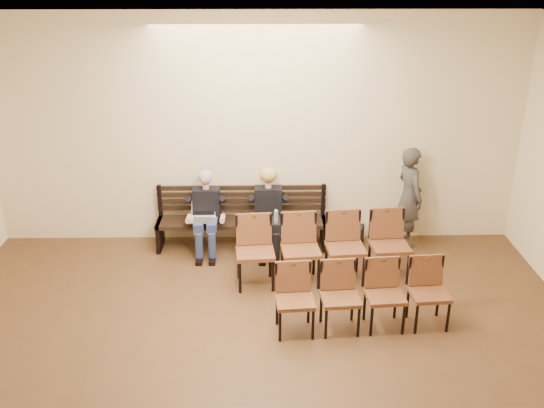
{
  "coord_description": "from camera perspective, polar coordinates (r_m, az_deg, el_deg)",
  "views": [
    {
      "loc": [
        0.09,
        -3.77,
        4.29
      ],
      "look_at": [
        0.22,
        4.05,
        0.97
      ],
      "focal_mm": 40.0,
      "sensor_mm": 36.0,
      "label": 1
    }
  ],
  "objects": [
    {
      "name": "room_walls",
      "position": [
        4.88,
        -1.92,
        1.96
      ],
      "size": [
        8.02,
        10.01,
        3.51
      ],
      "color": "beige",
      "rests_on": "ground"
    },
    {
      "name": "bench",
      "position": [
        9.35,
        -2.85,
        -2.78
      ],
      "size": [
        2.6,
        0.9,
        0.45
      ],
      "primitive_type": "cube",
      "color": "black",
      "rests_on": "ground"
    },
    {
      "name": "seated_man",
      "position": [
        9.12,
        -6.19,
        -0.99
      ],
      "size": [
        0.5,
        0.69,
        1.2
      ],
      "primitive_type": null,
      "color": "black",
      "rests_on": "ground"
    },
    {
      "name": "seated_woman",
      "position": [
        9.08,
        -0.34,
        -0.99
      ],
      "size": [
        0.51,
        0.71,
        1.19
      ],
      "primitive_type": null,
      "color": "black",
      "rests_on": "ground"
    },
    {
      "name": "laptop",
      "position": [
        9.0,
        -6.54,
        -1.51
      ],
      "size": [
        0.39,
        0.32,
        0.26
      ],
      "primitive_type": "cube",
      "rotation": [
        0.0,
        0.0,
        -0.13
      ],
      "color": "silver",
      "rests_on": "bench"
    },
    {
      "name": "water_bottle",
      "position": [
        8.85,
        0.38,
        -1.93
      ],
      "size": [
        0.08,
        0.08,
        0.22
      ],
      "primitive_type": "cylinder",
      "rotation": [
        0.0,
        0.0,
        0.23
      ],
      "color": "silver",
      "rests_on": "bench"
    },
    {
      "name": "bag",
      "position": [
        9.57,
        7.34,
        -2.84
      ],
      "size": [
        0.47,
        0.39,
        0.3
      ],
      "primitive_type": "cube",
      "rotation": [
        0.0,
        0.0,
        -0.32
      ],
      "color": "black",
      "rests_on": "ground"
    },
    {
      "name": "passerby",
      "position": [
        9.43,
        12.85,
        1.36
      ],
      "size": [
        0.61,
        0.76,
        1.8
      ],
      "primitive_type": "imported",
      "rotation": [
        0.0,
        0.0,
        1.87
      ],
      "color": "#39342E",
      "rests_on": "ground"
    },
    {
      "name": "chair_row_front",
      "position": [
        8.31,
        4.83,
        -4.31
      ],
      "size": [
        2.41,
        0.73,
        0.97
      ],
      "primitive_type": "cube",
      "rotation": [
        0.0,
        0.0,
        0.09
      ],
      "color": "brown",
      "rests_on": "ground"
    },
    {
      "name": "chair_row_back",
      "position": [
        7.4,
        8.53,
        -8.71
      ],
      "size": [
        2.12,
        0.63,
        0.86
      ],
      "primitive_type": "cube",
      "rotation": [
        0.0,
        0.0,
        0.08
      ],
      "color": "brown",
      "rests_on": "ground"
    }
  ]
}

